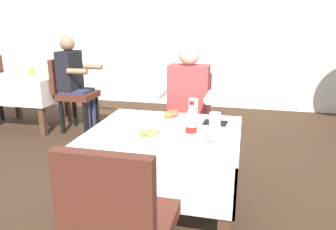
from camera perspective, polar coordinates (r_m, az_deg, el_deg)
ground_plane at (r=2.64m, az=-1.67°, el=-17.13°), size 11.00×11.00×0.00m
back_wall at (r=5.62m, az=7.71°, el=16.29°), size 11.00×0.12×2.93m
main_dining_table at (r=2.29m, az=-0.58°, el=-6.71°), size 1.02×0.91×0.73m
chair_far_diner_seat at (r=3.07m, az=3.20°, el=-0.69°), size 0.44×0.50×0.97m
chair_near_camera_side at (r=1.58m, az=-8.31°, el=-18.36°), size 0.44×0.50×0.97m
seated_diner_far at (r=2.92m, az=3.40°, el=1.61°), size 0.50×0.46×1.26m
plate_near_camera at (r=2.10m, az=-3.35°, el=-3.49°), size 0.22×0.22×0.06m
plate_far_diner at (r=2.47m, az=0.51°, el=-0.22°), size 0.25×0.25×0.07m
beer_glass_left at (r=1.97m, az=8.17°, el=-2.32°), size 0.07×0.07×0.20m
beer_glass_middle at (r=2.21m, az=4.40°, el=0.07°), size 0.07×0.07×0.22m
cola_bottle_primary at (r=1.99m, az=4.13°, el=-1.69°), size 0.07×0.07×0.26m
napkin_cutlery_set at (r=2.40m, az=8.27°, el=-1.34°), size 0.18×0.19×0.01m
background_dining_table at (r=4.91m, az=-23.54°, el=4.24°), size 0.96×0.75×0.73m
background_chair_right at (r=4.53m, az=-16.50°, el=4.20°), size 0.50×0.44×0.97m
background_patron at (r=4.48m, az=-16.11°, el=6.14°), size 0.46×0.50×1.26m
background_table_tumbler at (r=4.86m, az=-22.75°, el=7.11°), size 0.06×0.06×0.11m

